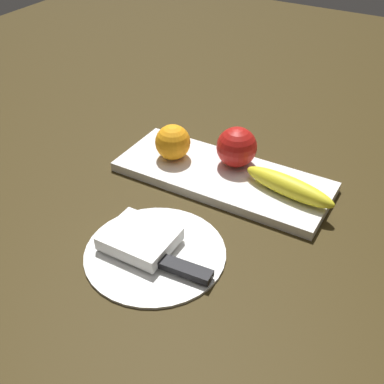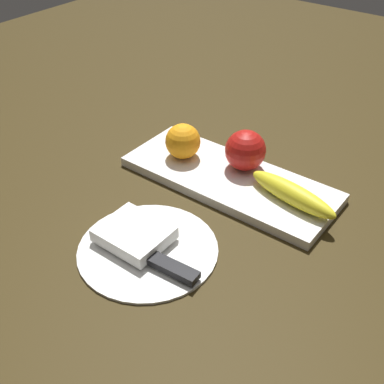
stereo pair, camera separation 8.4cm
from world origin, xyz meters
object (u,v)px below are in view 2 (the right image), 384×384
apple (245,150)px  dinner_plate (148,248)px  folded_napkin (134,234)px  banana (292,194)px  orange_near_apple (183,141)px  knife (164,264)px  fruit_tray (229,179)px

apple → dinner_plate: (0.01, 0.28, -0.05)m
apple → folded_napkin: size_ratio=0.71×
banana → dinner_plate: size_ratio=0.78×
orange_near_apple → folded_napkin: size_ratio=0.64×
knife → folded_napkin: bearing=-17.8°
orange_near_apple → dinner_plate: (-0.11, 0.24, -0.05)m
banana → dinner_plate: banana is taller
fruit_tray → orange_near_apple: size_ratio=5.92×
banana → folded_napkin: 0.28m
apple → folded_napkin: apple is taller
banana → folded_napkin: (0.16, 0.23, -0.02)m
fruit_tray → knife: (-0.05, 0.25, 0.00)m
apple → banana: apple is taller
folded_napkin → knife: folded_napkin is taller
dinner_plate → knife: bearing=158.9°
fruit_tray → folded_napkin: folded_napkin is taller
orange_near_apple → folded_napkin: orange_near_apple is taller
dinner_plate → folded_napkin: 0.03m
fruit_tray → knife: knife is taller
apple → folded_napkin: 0.28m
apple → dinner_plate: size_ratio=0.35×
orange_near_apple → knife: orange_near_apple is taller
folded_napkin → banana: bearing=-125.0°
orange_near_apple → apple: bearing=-161.4°
apple → banana: size_ratio=0.44×
apple → knife: size_ratio=0.43×
apple → knife: (-0.04, 0.29, -0.04)m
orange_near_apple → dinner_plate: bearing=115.4°
orange_near_apple → knife: (-0.16, 0.25, -0.04)m
fruit_tray → folded_napkin: 0.24m
banana → orange_near_apple: bearing=-171.2°
banana → folded_napkin: bearing=-115.4°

